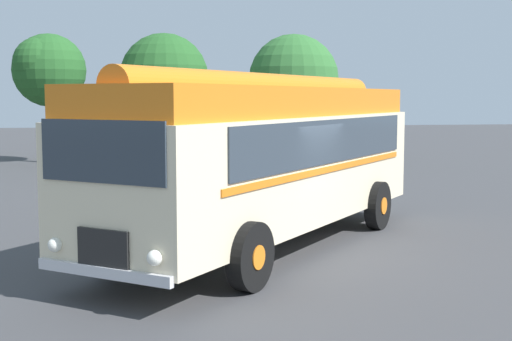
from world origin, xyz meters
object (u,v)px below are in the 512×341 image
Objects in this scene: vintage_bus at (269,154)px; car_mid_left at (211,152)px; car_mid_right at (283,151)px; car_near_left at (138,154)px.

vintage_bus is 14.39m from car_mid_left.
vintage_bus is 14.76m from car_mid_right.
car_near_left is 0.97× the size of car_mid_left.
car_near_left is at bearing -173.99° from car_mid_right.
car_mid_left is at bearing 88.23° from vintage_bus.
car_mid_left is 1.01× the size of car_mid_right.
car_mid_left is (0.44, 14.34, -1.05)m from vintage_bus.
car_near_left is 2.93m from car_mid_left.
car_mid_left is at bearing 12.23° from car_near_left.
car_mid_left and car_mid_right have the same top height.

